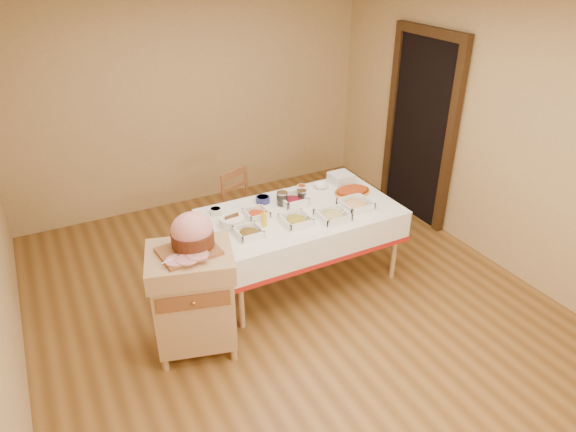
% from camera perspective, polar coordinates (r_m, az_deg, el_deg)
% --- Properties ---
extents(room_shell, '(5.00, 5.00, 5.00)m').
position_cam_1_polar(room_shell, '(4.23, 0.03, 4.45)').
color(room_shell, brown).
rests_on(room_shell, ground).
extents(doorway, '(0.09, 1.10, 2.20)m').
position_cam_1_polar(doorway, '(6.19, 14.55, 9.65)').
color(doorway, black).
rests_on(doorway, ground).
extents(dining_table, '(1.82, 1.02, 0.76)m').
position_cam_1_polar(dining_table, '(4.91, 1.50, -1.09)').
color(dining_table, tan).
rests_on(dining_table, ground).
extents(butcher_cart, '(0.78, 0.70, 0.93)m').
position_cam_1_polar(butcher_cart, '(4.19, -10.46, -8.66)').
color(butcher_cart, tan).
rests_on(butcher_cart, ground).
extents(dining_chair, '(0.50, 0.49, 0.88)m').
position_cam_1_polar(dining_chair, '(5.52, -4.90, 0.70)').
color(dining_chair, brown).
rests_on(dining_chair, ground).
extents(ham_on_board, '(0.46, 0.44, 0.30)m').
position_cam_1_polar(ham_on_board, '(3.94, -10.66, -2.03)').
color(ham_on_board, brown).
rests_on(ham_on_board, butcher_cart).
extents(serving_dish_a, '(0.22, 0.22, 0.10)m').
position_cam_1_polar(serving_dish_a, '(4.44, -4.39, -1.82)').
color(serving_dish_a, white).
rests_on(serving_dish_a, dining_table).
extents(serving_dish_b, '(0.25, 0.25, 0.10)m').
position_cam_1_polar(serving_dish_b, '(4.61, 0.91, -0.45)').
color(serving_dish_b, white).
rests_on(serving_dish_b, dining_table).
extents(serving_dish_c, '(0.27, 0.27, 0.11)m').
position_cam_1_polar(serving_dish_c, '(4.70, 5.00, 0.04)').
color(serving_dish_c, white).
rests_on(serving_dish_c, dining_table).
extents(serving_dish_d, '(0.27, 0.27, 0.10)m').
position_cam_1_polar(serving_dish_d, '(4.92, 7.54, 1.31)').
color(serving_dish_d, white).
rests_on(serving_dish_d, dining_table).
extents(serving_dish_e, '(0.22, 0.21, 0.10)m').
position_cam_1_polar(serving_dish_e, '(4.73, -3.54, 0.25)').
color(serving_dish_e, white).
rests_on(serving_dish_e, dining_table).
extents(serving_dish_f, '(0.25, 0.24, 0.12)m').
position_cam_1_polar(serving_dish_f, '(4.95, 0.56, 1.79)').
color(serving_dish_f, white).
rests_on(serving_dish_f, dining_table).
extents(small_bowl_left, '(0.12, 0.12, 0.05)m').
position_cam_1_polar(small_bowl_left, '(4.82, -8.04, 0.59)').
color(small_bowl_left, white).
rests_on(small_bowl_left, dining_table).
extents(small_bowl_mid, '(0.14, 0.14, 0.06)m').
position_cam_1_polar(small_bowl_mid, '(4.99, -2.82, 1.89)').
color(small_bowl_mid, navy).
rests_on(small_bowl_mid, dining_table).
extents(small_bowl_right, '(0.10, 0.10, 0.05)m').
position_cam_1_polar(small_bowl_right, '(5.23, 1.53, 3.18)').
color(small_bowl_right, white).
rests_on(small_bowl_right, dining_table).
extents(bowl_white_imported, '(0.16, 0.16, 0.03)m').
position_cam_1_polar(bowl_white_imported, '(5.08, 0.11, 2.27)').
color(bowl_white_imported, white).
rests_on(bowl_white_imported, dining_table).
extents(bowl_small_imported, '(0.20, 0.20, 0.05)m').
position_cam_1_polar(bowl_small_imported, '(5.29, 3.67, 3.39)').
color(bowl_small_imported, white).
rests_on(bowl_small_imported, dining_table).
extents(preserve_jar_left, '(0.11, 0.11, 0.13)m').
position_cam_1_polar(preserve_jar_left, '(4.92, -0.65, 1.88)').
color(preserve_jar_left, silver).
rests_on(preserve_jar_left, dining_table).
extents(preserve_jar_right, '(0.09, 0.09, 0.12)m').
position_cam_1_polar(preserve_jar_right, '(4.99, 1.55, 2.20)').
color(preserve_jar_right, silver).
rests_on(preserve_jar_right, dining_table).
extents(mustard_bottle, '(0.05, 0.05, 0.16)m').
position_cam_1_polar(mustard_bottle, '(4.55, -2.68, -0.32)').
color(mustard_bottle, gold).
rests_on(mustard_bottle, dining_table).
extents(bread_basket, '(0.22, 0.22, 0.10)m').
position_cam_1_polar(bread_basket, '(4.60, -6.24, -0.58)').
color(bread_basket, white).
rests_on(bread_basket, dining_table).
extents(plate_stack, '(0.22, 0.22, 0.11)m').
position_cam_1_polar(plate_stack, '(5.40, 5.90, 4.19)').
color(plate_stack, white).
rests_on(plate_stack, dining_table).
extents(brass_platter, '(0.37, 0.27, 0.05)m').
position_cam_1_polar(brass_platter, '(5.19, 7.14, 2.70)').
color(brass_platter, gold).
rests_on(brass_platter, dining_table).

